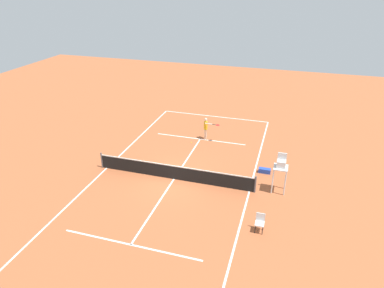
{
  "coord_description": "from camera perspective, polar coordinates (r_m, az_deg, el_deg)",
  "views": [
    {
      "loc": [
        -6.32,
        16.98,
        11.33
      ],
      "look_at": [
        -0.11,
        -3.48,
        0.8
      ],
      "focal_mm": 32.05,
      "sensor_mm": 36.0,
      "label": 1
    }
  ],
  "objects": [
    {
      "name": "ground_plane",
      "position": [
        21.37,
        -3.01,
        -5.84
      ],
      "size": [
        60.0,
        60.0,
        0.0
      ],
      "primitive_type": "plane",
      "color": "#AD5933"
    },
    {
      "name": "court_lines",
      "position": [
        21.37,
        -3.01,
        -5.83
      ],
      "size": [
        9.45,
        22.06,
        0.01
      ],
      "color": "white",
      "rests_on": "ground"
    },
    {
      "name": "tennis_net",
      "position": [
        21.11,
        -3.04,
        -4.7
      ],
      "size": [
        10.05,
        0.1,
        1.07
      ],
      "color": "#4C4C51",
      "rests_on": "ground"
    },
    {
      "name": "player_serving",
      "position": [
        26.02,
        2.4,
        2.9
      ],
      "size": [
        1.28,
        0.6,
        1.74
      ],
      "rotation": [
        0.0,
        0.0,
        1.53
      ],
      "color": "beige",
      "rests_on": "ground"
    },
    {
      "name": "tennis_ball",
      "position": [
        25.83,
        -0.12,
        0.29
      ],
      "size": [
        0.07,
        0.07,
        0.07
      ],
      "primitive_type": "sphere",
      "color": "#CCE033",
      "rests_on": "ground"
    },
    {
      "name": "umpire_chair",
      "position": [
        20.06,
        14.56,
        -3.71
      ],
      "size": [
        0.8,
        0.8,
        2.41
      ],
      "color": "silver",
      "rests_on": "ground"
    },
    {
      "name": "courtside_chair_near",
      "position": [
        17.46,
        11.23,
        -12.58
      ],
      "size": [
        0.44,
        0.46,
        0.95
      ],
      "color": "#262626",
      "rests_on": "ground"
    },
    {
      "name": "equipment_bag",
      "position": [
        22.4,
        11.98,
        -4.36
      ],
      "size": [
        0.76,
        0.32,
        0.3
      ],
      "primitive_type": "cube",
      "color": "#2647B7",
      "rests_on": "ground"
    }
  ]
}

